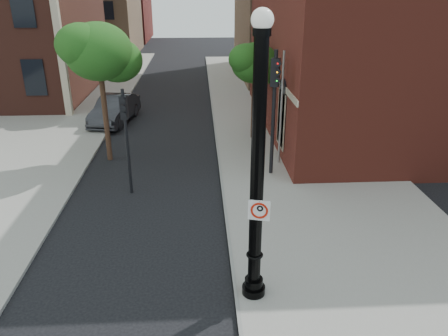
{
  "coord_description": "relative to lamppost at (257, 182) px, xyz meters",
  "views": [
    {
      "loc": [
        1.18,
        -10.2,
        7.81
      ],
      "look_at": [
        1.89,
        2.0,
        2.61
      ],
      "focal_mm": 35.0,
      "sensor_mm": 36.0,
      "label": 1
    }
  ],
  "objects": [
    {
      "name": "sidewalk_right",
      "position": [
        3.47,
        10.77,
        -3.34
      ],
      "size": [
        8.0,
        60.0,
        0.12
      ],
      "primitive_type": "cube",
      "color": "gray",
      "rests_on": "ground"
    },
    {
      "name": "lamppost",
      "position": [
        0.0,
        0.0,
        0.0
      ],
      "size": [
        0.62,
        0.62,
        7.36
      ],
      "color": "black",
      "rests_on": "ground"
    },
    {
      "name": "street_tree_b",
      "position": [
        -7.41,
        18.52,
        0.68
      ],
      "size": [
        2.87,
        2.59,
        5.17
      ],
      "color": "#322014",
      "rests_on": "ground"
    },
    {
      "name": "ground",
      "position": [
        -2.53,
        0.77,
        -3.4
      ],
      "size": [
        120.0,
        120.0,
        0.0
      ],
      "primitive_type": "plane",
      "color": "black",
      "rests_on": "ground"
    },
    {
      "name": "curb_edge",
      "position": [
        -0.48,
        10.77,
        -3.33
      ],
      "size": [
        0.1,
        60.0,
        0.14
      ],
      "primitive_type": "cube",
      "color": "gray",
      "rests_on": "ground"
    },
    {
      "name": "traffic_signal_right",
      "position": [
        1.74,
        7.98,
        0.24
      ],
      "size": [
        0.43,
        0.48,
        5.4
      ],
      "rotation": [
        0.0,
        0.0,
        -0.36
      ],
      "color": "black",
      "rests_on": "ground"
    },
    {
      "name": "utility_pole",
      "position": [
        2.27,
        9.16,
        -0.8
      ],
      "size": [
        0.1,
        0.1,
        5.19
      ],
      "primitive_type": "cylinder",
      "color": "#999999",
      "rests_on": "ground"
    },
    {
      "name": "street_tree_c",
      "position": [
        1.54,
        12.85,
        0.61
      ],
      "size": [
        2.82,
        2.55,
        5.09
      ],
      "color": "#322014",
      "rests_on": "ground"
    },
    {
      "name": "street_tree_a",
      "position": [
        -5.63,
        10.34,
        1.59
      ],
      "size": [
        3.5,
        3.17,
        6.31
      ],
      "color": "#322014",
      "rests_on": "ground"
    },
    {
      "name": "no_parking_sign",
      "position": [
        0.05,
        -0.18,
        -0.66
      ],
      "size": [
        0.53,
        0.16,
        0.54
      ],
      "rotation": [
        0.0,
        0.0,
        -0.25
      ],
      "color": "white",
      "rests_on": "ground"
    },
    {
      "name": "bg_building_tan_a",
      "position": [
        -14.53,
        44.77,
        2.6
      ],
      "size": [
        12.0,
        12.0,
        12.0
      ],
      "primitive_type": "cube",
      "color": "#997453",
      "rests_on": "ground"
    },
    {
      "name": "sidewalk_left",
      "position": [
        -11.53,
        18.77,
        -3.34
      ],
      "size": [
        10.0,
        50.0,
        0.12
      ],
      "primitive_type": "cube",
      "color": "gray",
      "rests_on": "ground"
    },
    {
      "name": "traffic_signal_left",
      "position": [
        -4.16,
        6.58,
        -0.55
      ],
      "size": [
        0.28,
        0.35,
        4.23
      ],
      "rotation": [
        0.0,
        0.0,
        -0.09
      ],
      "color": "black",
      "rests_on": "ground"
    },
    {
      "name": "parked_car",
      "position": [
        -6.42,
        16.35,
        -2.59
      ],
      "size": [
        2.54,
        5.14,
        1.62
      ],
      "primitive_type": "imported",
      "rotation": [
        0.0,
        0.0,
        -0.17
      ],
      "color": "#29292E",
      "rests_on": "ground"
    },
    {
      "name": "bg_building_red",
      "position": [
        -14.53,
        58.77,
        1.6
      ],
      "size": [
        12.0,
        12.0,
        10.0
      ],
      "primitive_type": "cube",
      "color": "maroon",
      "rests_on": "ground"
    }
  ]
}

